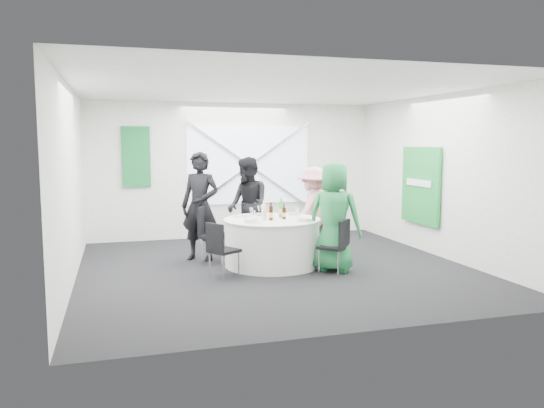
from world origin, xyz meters
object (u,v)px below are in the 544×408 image
object	(u,v)px
chair_back	(254,222)
person_man_back	(248,205)
chair_back_right	(328,224)
green_water_bottle	(281,210)
banquet_table	(272,242)
chair_back_left	(209,230)
chair_front_left	(220,246)
chair_front_right	(338,243)
person_man_back_left	(200,206)
clear_water_bottle	(264,212)
person_woman_green	(334,217)
person_woman_pink	(313,211)

from	to	relation	value
chair_back	person_man_back	size ratio (longest dim) A/B	0.54
chair_back_right	green_water_bottle	distance (m)	1.07
banquet_table	chair_back_left	world-z (taller)	chair_back_left
chair_back_right	person_man_back	xyz separation A→B (m)	(-1.31, 0.55, 0.30)
green_water_bottle	chair_front_left	bearing A→B (deg)	-147.75
chair_front_right	person_man_back_left	size ratio (longest dim) A/B	0.46
person_man_back_left	green_water_bottle	size ratio (longest dim) A/B	5.77
banquet_table	clear_water_bottle	size ratio (longest dim) A/B	5.02
chair_front_right	chair_back_right	bearing A→B (deg)	-149.03
green_water_bottle	person_man_back	bearing A→B (deg)	111.31
chair_back	chair_back_right	xyz separation A→B (m)	(1.18, -0.61, 0.01)
chair_front_left	person_man_back	xyz separation A→B (m)	(0.81, 1.62, 0.39)
person_man_back	green_water_bottle	xyz separation A→B (m)	(0.35, -0.89, 0.02)
chair_back_right	chair_front_right	distance (m)	1.35
person_man_back	banquet_table	bearing A→B (deg)	0.00
person_woman_green	person_man_back_left	bearing A→B (deg)	2.04
person_woman_green	clear_water_bottle	size ratio (longest dim) A/B	5.45
chair_back_left	person_woman_pink	distance (m)	1.90
person_man_back	person_woman_green	size ratio (longest dim) A/B	1.02
chair_back_right	clear_water_bottle	size ratio (longest dim) A/B	3.08
chair_back_left	chair_front_right	world-z (taller)	chair_back_left
person_man_back	chair_front_right	bearing A→B (deg)	18.19
banquet_table	chair_back	size ratio (longest dim) A/B	1.66
chair_back_left	chair_back_right	world-z (taller)	chair_back_right
banquet_table	person_woman_green	world-z (taller)	person_woman_green
person_man_back_left	person_woman_pink	size ratio (longest dim) A/B	1.18
person_man_back_left	banquet_table	bearing A→B (deg)	0.00
green_water_bottle	person_man_back_left	bearing A→B (deg)	154.33
chair_back_right	person_woman_green	size ratio (longest dim) A/B	0.57
chair_front_left	person_man_back	world-z (taller)	person_man_back
banquet_table	chair_front_right	distance (m)	1.15
person_woman_green	chair_back_right	bearing A→B (deg)	-69.40
chair_back_right	person_woman_pink	world-z (taller)	person_woman_pink
person_woman_pink	chair_back	bearing A→B (deg)	-58.24
chair_front_left	person_woman_pink	size ratio (longest dim) A/B	0.53
chair_back_right	clear_water_bottle	world-z (taller)	clear_water_bottle
chair_back	chair_front_right	bearing A→B (deg)	-68.36
chair_back_right	chair_front_left	xyz separation A→B (m)	(-2.12, -1.06, -0.08)
person_man_back	chair_front_left	bearing A→B (deg)	-35.17
chair_back_right	person_man_back	distance (m)	1.46
chair_front_right	green_water_bottle	distance (m)	1.20
person_man_back_left	person_man_back	size ratio (longest dim) A/B	1.06
person_man_back_left	chair_front_left	bearing A→B (deg)	-51.74
banquet_table	clear_water_bottle	distance (m)	0.53
clear_water_bottle	person_man_back	bearing A→B (deg)	89.69
person_man_back_left	green_water_bottle	xyz separation A→B (m)	(1.24, -0.60, -0.03)
green_water_bottle	chair_back_left	bearing A→B (deg)	163.49
chair_back_right	chair_front_left	distance (m)	2.37
person_woman_green	chair_back	bearing A→B (deg)	-25.70
chair_back	green_water_bottle	world-z (taller)	green_water_bottle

